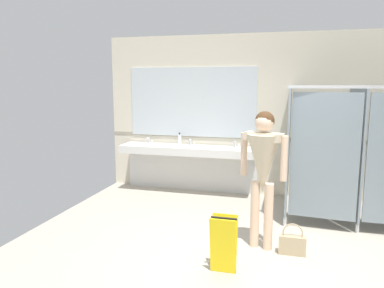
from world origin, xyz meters
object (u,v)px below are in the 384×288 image
(person_standing, at_px, (263,163))
(soap_dispenser, at_px, (179,139))
(wet_floor_sign, at_px, (224,244))
(handbag, at_px, (292,244))

(person_standing, distance_m, soap_dispenser, 2.82)
(soap_dispenser, relative_size, wet_floor_sign, 0.36)
(handbag, distance_m, wet_floor_sign, 0.99)
(soap_dispenser, bearing_deg, wet_floor_sign, -64.58)
(handbag, xyz_separation_m, wet_floor_sign, (-0.72, -0.64, 0.20))
(wet_floor_sign, bearing_deg, person_standing, 65.20)
(soap_dispenser, distance_m, wet_floor_sign, 3.33)
(wet_floor_sign, bearing_deg, soap_dispenser, 115.42)
(handbag, bearing_deg, soap_dispenser, 132.66)
(person_standing, bearing_deg, handbag, -13.71)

